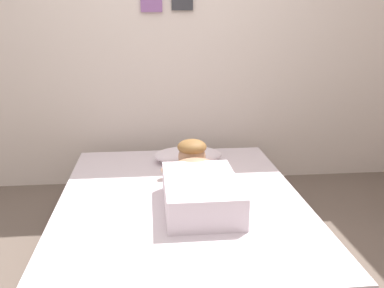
{
  "coord_description": "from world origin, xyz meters",
  "views": [
    {
      "loc": [
        -0.17,
        -2.18,
        1.4
      ],
      "look_at": [
        0.11,
        0.52,
        0.6
      ],
      "focal_mm": 39.43,
      "sensor_mm": 36.0,
      "label": 1
    }
  ],
  "objects_px": {
    "bed": "(181,223)",
    "cell_phone": "(220,194)",
    "person_lying": "(198,182)",
    "pillow": "(188,155)",
    "coffee_cup": "(198,168)"
  },
  "relations": [
    {
      "from": "bed",
      "to": "pillow",
      "type": "bearing_deg",
      "value": 80.93
    },
    {
      "from": "bed",
      "to": "cell_phone",
      "type": "relative_size",
      "value": 14.46
    },
    {
      "from": "bed",
      "to": "coffee_cup",
      "type": "height_order",
      "value": "coffee_cup"
    },
    {
      "from": "cell_phone",
      "to": "bed",
      "type": "bearing_deg",
      "value": -176.82
    },
    {
      "from": "pillow",
      "to": "person_lying",
      "type": "xyz_separation_m",
      "value": [
        -0.0,
        -0.68,
        0.05
      ]
    },
    {
      "from": "pillow",
      "to": "person_lying",
      "type": "relative_size",
      "value": 0.57
    },
    {
      "from": "person_lying",
      "to": "cell_phone",
      "type": "bearing_deg",
      "value": 14.69
    },
    {
      "from": "coffee_cup",
      "to": "bed",
      "type": "bearing_deg",
      "value": -110.83
    },
    {
      "from": "coffee_cup",
      "to": "pillow",
      "type": "bearing_deg",
      "value": 101.58
    },
    {
      "from": "bed",
      "to": "person_lying",
      "type": "height_order",
      "value": "person_lying"
    },
    {
      "from": "bed",
      "to": "cell_phone",
      "type": "distance_m",
      "value": 0.3
    },
    {
      "from": "pillow",
      "to": "bed",
      "type": "bearing_deg",
      "value": -99.07
    },
    {
      "from": "person_lying",
      "to": "coffee_cup",
      "type": "bearing_deg",
      "value": 83.05
    },
    {
      "from": "bed",
      "to": "coffee_cup",
      "type": "bearing_deg",
      "value": 69.17
    },
    {
      "from": "person_lying",
      "to": "pillow",
      "type": "bearing_deg",
      "value": 89.83
    }
  ]
}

